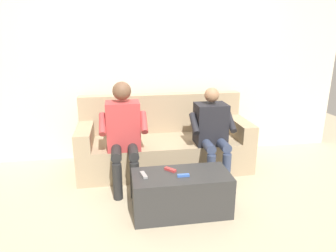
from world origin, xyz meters
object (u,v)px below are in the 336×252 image
object	(u,v)px
couch	(164,144)
person_left_seated	(212,129)
remote_blue	(183,175)
coffee_table	(181,193)
remote_gray	(144,175)
remote_red	(170,170)
person_right_seated	(124,130)

from	to	relation	value
couch	person_left_seated	bearing A→B (deg)	144.31
remote_blue	coffee_table	bearing A→B (deg)	-82.42
remote_gray	coffee_table	bearing A→B (deg)	76.09
person_left_seated	remote_gray	size ratio (longest dim) A/B	8.15
couch	remote_blue	bearing A→B (deg)	90.32
couch	person_left_seated	size ratio (longest dim) A/B	1.97
person_left_seated	remote_gray	world-z (taller)	person_left_seated
couch	coffee_table	world-z (taller)	couch
remote_red	couch	bearing A→B (deg)	-48.05
person_right_seated	remote_blue	bearing A→B (deg)	124.89
couch	remote_blue	world-z (taller)	couch
person_left_seated	person_right_seated	bearing A→B (deg)	1.44
couch	person_left_seated	world-z (taller)	person_left_seated
coffee_table	person_right_seated	distance (m)	0.98
remote_blue	remote_red	bearing A→B (deg)	-54.04
remote_blue	couch	bearing A→B (deg)	-88.91
coffee_table	remote_gray	bearing A→B (deg)	-3.26
couch	person_left_seated	distance (m)	0.70
couch	coffee_table	size ratio (longest dim) A/B	2.30
person_left_seated	remote_blue	world-z (taller)	person_left_seated
person_left_seated	couch	bearing A→B (deg)	-35.69
remote_red	person_right_seated	bearing A→B (deg)	-7.99
remote_gray	remote_blue	world-z (taller)	remote_blue
couch	remote_blue	distance (m)	1.15
person_left_seated	coffee_table	bearing A→B (deg)	54.41
couch	remote_blue	xyz separation A→B (m)	(-0.01, 1.15, 0.11)
remote_gray	remote_red	size ratio (longest dim) A/B	1.08
couch	remote_gray	distance (m)	1.13
person_right_seated	remote_red	distance (m)	0.78
coffee_table	remote_blue	xyz separation A→B (m)	(-0.01, 0.05, 0.21)
remote_gray	remote_red	xyz separation A→B (m)	(-0.26, -0.07, 0.00)
remote_gray	remote_blue	size ratio (longest dim) A/B	1.17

